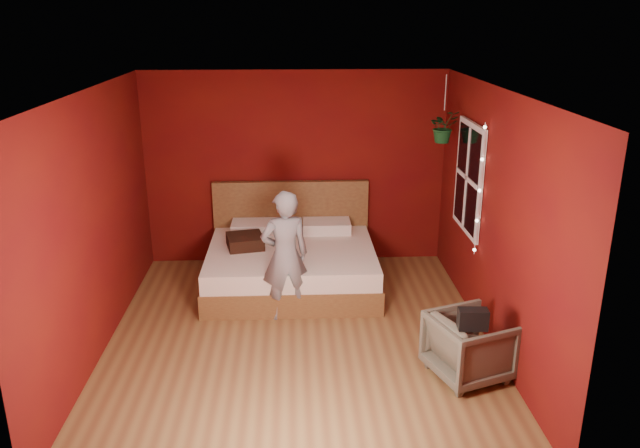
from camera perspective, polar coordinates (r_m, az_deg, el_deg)
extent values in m
plane|color=brown|center=(6.76, -1.96, -10.33)|extent=(4.50, 4.50, 0.00)
cube|color=#66140A|center=(8.41, -2.26, 5.08)|extent=(4.00, 0.02, 2.60)
cube|color=#66140A|center=(4.16, -1.74, -9.84)|extent=(4.00, 0.02, 2.60)
cube|color=#66140A|center=(6.54, -19.99, -0.11)|extent=(0.02, 4.50, 2.60)
cube|color=#66140A|center=(6.57, 15.73, 0.41)|extent=(0.02, 4.50, 2.60)
cube|color=silver|center=(5.95, -2.24, 12.20)|extent=(4.00, 4.50, 0.02)
cube|color=white|center=(7.32, 13.45, 4.11)|extent=(0.04, 0.97, 1.27)
cube|color=black|center=(7.32, 13.34, 4.11)|extent=(0.02, 0.85, 1.15)
cube|color=white|center=(7.32, 13.30, 4.11)|extent=(0.03, 0.05, 1.15)
cube|color=white|center=(7.32, 13.30, 4.11)|extent=(0.03, 0.85, 0.05)
cylinder|color=silver|center=(6.83, 14.38, 2.99)|extent=(0.01, 0.01, 1.45)
sphere|color=#FFF2CC|center=(7.04, 13.94, -2.31)|extent=(0.04, 0.04, 0.04)
sphere|color=#FFF2CC|center=(6.93, 14.15, 0.30)|extent=(0.04, 0.04, 0.04)
sphere|color=#FFF2CC|center=(6.83, 14.38, 2.99)|extent=(0.04, 0.04, 0.04)
sphere|color=#FFF2CC|center=(6.75, 14.61, 5.74)|extent=(0.04, 0.04, 0.04)
sphere|color=#FFF2CC|center=(6.68, 14.84, 8.56)|extent=(0.04, 0.04, 0.04)
cube|color=brown|center=(7.88, -2.60, -4.76)|extent=(2.09, 1.78, 0.29)
cube|color=silver|center=(7.78, -2.63, -2.99)|extent=(2.05, 1.74, 0.23)
cube|color=brown|center=(8.51, -2.66, 0.17)|extent=(2.09, 0.08, 1.15)
cube|color=silver|center=(8.28, -5.91, -0.30)|extent=(0.63, 0.40, 0.15)
cube|color=silver|center=(8.28, 0.60, -0.20)|extent=(0.63, 0.40, 0.15)
imported|color=gray|center=(6.90, -3.22, -2.91)|extent=(0.61, 0.47, 1.49)
imported|color=#5E5A4A|center=(6.14, 13.50, -10.82)|extent=(0.88, 0.86, 0.63)
cube|color=black|center=(5.74, 13.80, -8.44)|extent=(0.27, 0.15, 0.19)
cube|color=black|center=(7.78, -6.86, -1.58)|extent=(0.51, 0.51, 0.15)
cylinder|color=silver|center=(7.69, 11.41, 11.71)|extent=(0.01, 0.01, 0.42)
imported|color=#195722|center=(7.75, 11.21, 8.74)|extent=(0.43, 0.41, 0.39)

